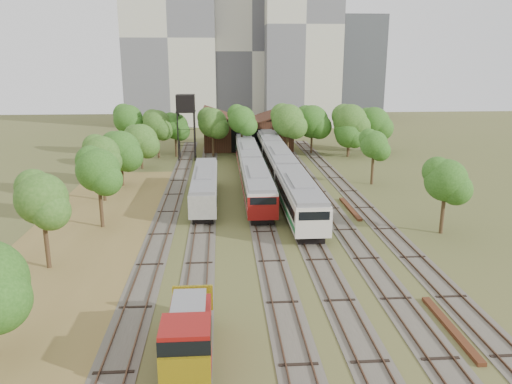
{
  "coord_description": "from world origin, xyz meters",
  "views": [
    {
      "loc": [
        -6.03,
        -35.09,
        16.31
      ],
      "look_at": [
        -2.38,
        16.26,
        2.5
      ],
      "focal_mm": 35.0,
      "sensor_mm": 36.0,
      "label": 1
    }
  ],
  "objects": [
    {
      "name": "water_tower",
      "position": [
        -11.67,
        47.57,
        8.99
      ],
      "size": [
        3.08,
        3.08,
        10.67
      ],
      "color": "black",
      "rests_on": "ground"
    },
    {
      "name": "tower_centre",
      "position": [
        2.0,
        100.0,
        18.0
      ],
      "size": [
        20.0,
        18.0,
        36.0
      ],
      "primitive_type": "cube",
      "color": "#B2AEA1",
      "rests_on": "ground"
    },
    {
      "name": "tree_band_left",
      "position": [
        -19.39,
        24.39,
        5.15
      ],
      "size": [
        8.61,
        65.49,
        8.77
      ],
      "color": "#382616",
      "rests_on": "ground"
    },
    {
      "name": "tree_band_far",
      "position": [
        5.22,
        49.74,
        5.74
      ],
      "size": [
        43.15,
        10.74,
        9.07
      ],
      "color": "#382616",
      "rests_on": "ground"
    },
    {
      "name": "shunter_locomotive",
      "position": [
        -8.0,
        -10.69,
        1.62
      ],
      "size": [
        2.6,
        8.1,
        3.41
      ],
      "color": "black",
      "rests_on": "ground"
    },
    {
      "name": "tower_far_right",
      "position": [
        34.0,
        110.0,
        14.0
      ],
      "size": [
        12.0,
        12.0,
        28.0
      ],
      "primitive_type": "cube",
      "color": "#3E4246",
      "rests_on": "ground"
    },
    {
      "name": "railcar_rear",
      "position": [
        -2.0,
        56.08,
        1.84
      ],
      "size": [
        2.82,
        16.08,
        3.49
      ],
      "color": "black",
      "rests_on": "ground"
    },
    {
      "name": "tracks",
      "position": [
        -0.67,
        25.0,
        0.04
      ],
      "size": [
        24.6,
        80.0,
        0.19
      ],
      "color": "#4C473D",
      "rests_on": "ground"
    },
    {
      "name": "tower_left",
      "position": [
        -18.0,
        95.0,
        21.0
      ],
      "size": [
        22.0,
        16.0,
        42.0
      ],
      "primitive_type": "cube",
      "color": "beige",
      "rests_on": "ground"
    },
    {
      "name": "railcar_red_set",
      "position": [
        -2.0,
        28.83,
        2.04
      ],
      "size": [
        3.12,
        34.58,
        3.86
      ],
      "color": "black",
      "rests_on": "ground"
    },
    {
      "name": "rail_pile_far",
      "position": [
        8.2,
        17.17,
        0.13
      ],
      "size": [
        0.51,
        8.21,
        0.27
      ],
      "primitive_type": "cube",
      "color": "#522A17",
      "rests_on": "ground"
    },
    {
      "name": "railcar_green_set",
      "position": [
        2.0,
        31.98,
        2.16
      ],
      "size": [
        3.3,
        52.08,
        4.09
      ],
      "color": "black",
      "rests_on": "ground"
    },
    {
      "name": "maintenance_shed",
      "position": [
        -1.0,
        57.98,
        2.91
      ],
      "size": [
        16.45,
        11.55,
        7.58
      ],
      "color": "#331C12",
      "rests_on": "ground"
    },
    {
      "name": "rail_pile_near",
      "position": [
        8.0,
        -8.31,
        0.13
      ],
      "size": [
        0.52,
        7.83,
        0.26
      ],
      "primitive_type": "cube",
      "color": "#522A17",
      "rests_on": "ground"
    },
    {
      "name": "ground",
      "position": [
        0.0,
        0.0,
        0.0
      ],
      "size": [
        240.0,
        240.0,
        0.0
      ],
      "primitive_type": "plane",
      "color": "#475123",
      "rests_on": "ground"
    },
    {
      "name": "tower_right",
      "position": [
        14.0,
        92.0,
        24.0
      ],
      "size": [
        18.0,
        16.0,
        48.0
      ],
      "primitive_type": "cube",
      "color": "beige",
      "rests_on": "ground"
    },
    {
      "name": "old_grey_coach",
      "position": [
        -8.0,
        21.4,
        1.94
      ],
      "size": [
        2.88,
        18.0,
        3.56
      ],
      "color": "black",
      "rests_on": "ground"
    },
    {
      "name": "tree_band_right",
      "position": [
        15.06,
        31.29,
        4.63
      ],
      "size": [
        5.7,
        43.18,
        7.26
      ],
      "color": "#382616",
      "rests_on": "ground"
    },
    {
      "name": "dry_grass_patch",
      "position": [
        -18.0,
        8.0,
        0.02
      ],
      "size": [
        14.0,
        60.0,
        0.04
      ],
      "primitive_type": "cube",
      "color": "brown",
      "rests_on": "ground"
    }
  ]
}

